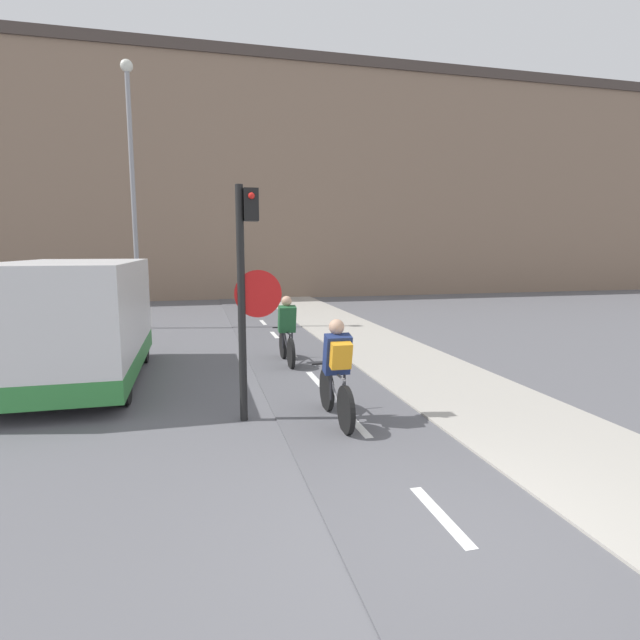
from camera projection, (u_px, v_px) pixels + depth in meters
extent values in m
plane|color=#5B5B60|center=(469.00, 549.00, 4.11)|extent=(120.00, 120.00, 0.00)
cube|color=#56565B|center=(469.00, 548.00, 4.11)|extent=(2.12, 60.00, 0.02)
cube|color=white|center=(441.00, 515.00, 4.59)|extent=(0.12, 1.10, 0.00)
cube|color=white|center=(356.00, 424.00, 6.99)|extent=(0.12, 1.10, 0.00)
cube|color=white|center=(315.00, 379.00, 9.40)|extent=(0.12, 1.10, 0.00)
cube|color=white|center=(291.00, 352.00, 11.80)|extent=(0.12, 1.10, 0.00)
cube|color=white|center=(275.00, 335.00, 14.20)|extent=(0.12, 1.10, 0.00)
cube|color=white|center=(263.00, 322.00, 16.60)|extent=(0.12, 1.10, 0.00)
cube|color=white|center=(255.00, 313.00, 19.00)|extent=(0.12, 1.10, 0.00)
cube|color=#89705B|center=(235.00, 187.00, 26.12)|extent=(60.00, 5.00, 11.28)
cube|color=#473D38|center=(232.00, 68.00, 25.28)|extent=(60.00, 5.20, 0.50)
cylinder|color=black|center=(242.00, 306.00, 6.98)|extent=(0.11, 0.11, 3.32)
cube|color=black|center=(251.00, 205.00, 6.82)|extent=(0.20, 0.20, 0.44)
sphere|color=red|center=(251.00, 196.00, 6.70)|extent=(0.09, 0.09, 0.09)
cone|color=red|center=(258.00, 294.00, 7.01)|extent=(0.67, 0.01, 0.67)
cone|color=silver|center=(258.00, 294.00, 7.01)|extent=(0.60, 0.02, 0.60)
cylinder|color=gray|center=(134.00, 204.00, 15.01)|extent=(0.14, 0.14, 7.61)
sphere|color=silver|center=(127.00, 66.00, 14.46)|extent=(0.36, 0.36, 0.36)
cylinder|color=black|center=(346.00, 410.00, 6.64)|extent=(0.07, 0.65, 0.65)
cylinder|color=black|center=(327.00, 390.00, 7.61)|extent=(0.07, 0.65, 0.65)
cylinder|color=slate|center=(332.00, 384.00, 7.28)|extent=(0.04, 0.64, 0.41)
cylinder|color=slate|center=(341.00, 392.00, 6.84)|extent=(0.04, 0.33, 0.43)
cylinder|color=slate|center=(335.00, 373.00, 7.11)|extent=(0.04, 0.92, 0.07)
cylinder|color=slate|center=(342.00, 406.00, 6.83)|extent=(0.04, 0.38, 0.05)
cylinder|color=black|center=(327.00, 363.00, 7.55)|extent=(0.46, 0.03, 0.03)
cube|color=navy|center=(337.00, 354.00, 6.96)|extent=(0.36, 0.31, 0.59)
sphere|color=tan|center=(337.00, 327.00, 6.95)|extent=(0.22, 0.22, 0.22)
cylinder|color=#232328|center=(331.00, 385.00, 6.96)|extent=(0.04, 0.07, 0.41)
cylinder|color=#232328|center=(345.00, 384.00, 7.01)|extent=(0.04, 0.07, 0.41)
cube|color=orange|center=(341.00, 355.00, 6.78)|extent=(0.28, 0.23, 0.39)
cylinder|color=black|center=(291.00, 354.00, 10.26)|extent=(0.07, 0.63, 0.63)
cylinder|color=black|center=(283.00, 345.00, 11.20)|extent=(0.07, 0.63, 0.63)
cylinder|color=black|center=(285.00, 340.00, 10.88)|extent=(0.04, 0.62, 0.40)
cylinder|color=black|center=(289.00, 343.00, 10.45)|extent=(0.04, 0.32, 0.42)
cylinder|color=black|center=(286.00, 332.00, 10.72)|extent=(0.04, 0.90, 0.07)
cylinder|color=black|center=(289.00, 352.00, 10.44)|extent=(0.04, 0.37, 0.05)
cylinder|color=black|center=(283.00, 327.00, 11.14)|extent=(0.46, 0.03, 0.03)
cube|color=#235B33|center=(287.00, 319.00, 10.57)|extent=(0.36, 0.31, 0.59)
sphere|color=tan|center=(287.00, 301.00, 10.56)|extent=(0.22, 0.22, 0.22)
cylinder|color=#232328|center=(283.00, 339.00, 10.57)|extent=(0.04, 0.07, 0.40)
cylinder|color=#232328|center=(292.00, 339.00, 10.62)|extent=(0.04, 0.07, 0.40)
cube|color=silver|center=(75.00, 317.00, 9.00)|extent=(2.18, 4.76, 1.99)
cube|color=#33843D|center=(78.00, 361.00, 9.11)|extent=(2.19, 4.77, 0.36)
cube|color=black|center=(98.00, 288.00, 11.22)|extent=(1.96, 0.04, 0.70)
cylinder|color=black|center=(44.00, 351.00, 10.38)|extent=(0.18, 0.70, 0.70)
cylinder|color=black|center=(143.00, 346.00, 10.84)|extent=(0.18, 0.70, 0.70)
cylinder|color=black|center=(124.00, 383.00, 7.87)|extent=(0.18, 0.70, 0.70)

